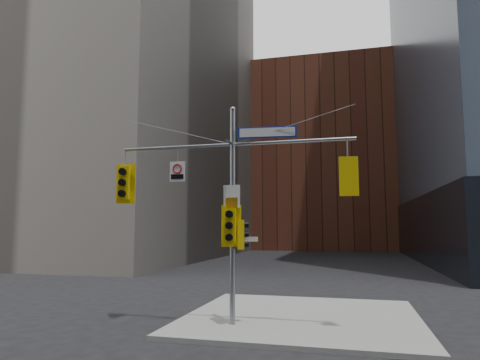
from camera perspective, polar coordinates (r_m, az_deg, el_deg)
The scene contains 13 objects.
ground at distance 12.61m, azimuth -3.62°, elevation -21.20°, with size 160.00×160.00×0.00m, color black.
sidewalk_corner at distance 16.00m, azimuth 8.27°, elevation -17.66°, with size 8.00×8.00×0.15m, color gray.
brick_midrise at distance 70.52m, azimuth 11.26°, elevation 2.58°, with size 26.00×20.00×28.00m, color brown.
signal_assembly at distance 14.14m, azimuth -0.99°, elevation -1.55°, with size 8.00×0.80×7.30m.
traffic_light_west_arm at distance 15.74m, azimuth -15.20°, elevation -0.41°, with size 0.68×0.62×1.43m.
traffic_light_east_arm at distance 13.67m, azimuth 14.22°, elevation 0.43°, with size 0.58×0.50×1.22m.
traffic_light_pole_side at distance 14.03m, azimuth 0.28°, elevation -7.29°, with size 0.41×0.35×0.95m.
traffic_light_pole_front at distance 13.84m, azimuth -1.30°, elevation -6.11°, with size 0.65×0.55×1.36m.
street_sign_blade at distance 14.17m, azimuth 3.64°, elevation 6.37°, with size 1.94×0.25×0.38m.
regulatory_sign_arm at distance 14.85m, azimuth -8.35°, elevation 1.22°, with size 0.55×0.06×0.69m.
regulatory_sign_pole at distance 14.02m, azimuth -1.12°, elevation -2.27°, with size 0.57×0.09×0.75m.
street_blade_ew at distance 13.99m, azimuth 0.80°, elevation -7.89°, with size 0.78×0.06×0.16m.
street_blade_ns at distance 14.54m, azimuth -0.52°, elevation -7.74°, with size 0.11×0.71×0.14m.
Camera 1 is at (3.76, -11.59, 3.24)m, focal length 32.00 mm.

